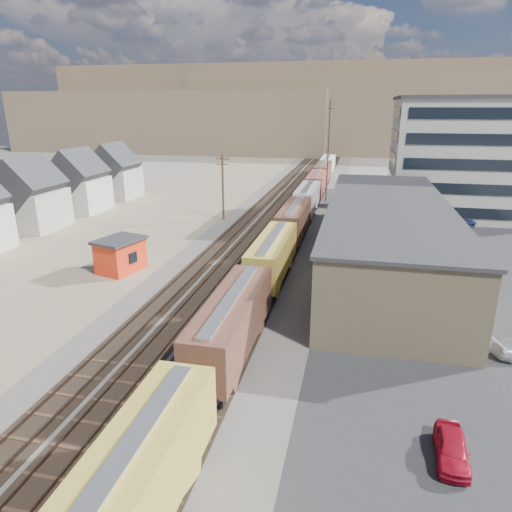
% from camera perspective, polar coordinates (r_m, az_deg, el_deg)
% --- Properties ---
extents(ground, '(300.00, 300.00, 0.00)m').
position_cam_1_polar(ground, '(32.25, -10.98, -14.00)').
color(ground, '#6B6356').
rests_on(ground, ground).
extents(ballast_bed, '(18.00, 200.00, 0.06)m').
position_cam_1_polar(ballast_bed, '(77.55, 3.69, 5.60)').
color(ballast_bed, '#4C4742').
rests_on(ballast_bed, ground).
extents(dirt_yard, '(24.00, 180.00, 0.03)m').
position_cam_1_polar(dirt_yard, '(74.07, -13.10, 4.54)').
color(dirt_yard, '#766651').
rests_on(dirt_yard, ground).
extents(asphalt_lot, '(26.00, 120.00, 0.04)m').
position_cam_1_polar(asphalt_lot, '(63.00, 21.58, 1.31)').
color(asphalt_lot, '#232326').
rests_on(asphalt_lot, ground).
extents(rail_tracks, '(11.40, 200.00, 0.24)m').
position_cam_1_polar(rail_tracks, '(77.62, 3.29, 5.68)').
color(rail_tracks, black).
rests_on(rail_tracks, ground).
extents(freight_train, '(3.00, 119.74, 4.46)m').
position_cam_1_polar(freight_train, '(67.50, 5.69, 6.03)').
color(freight_train, black).
rests_on(freight_train, ground).
extents(warehouse, '(12.40, 40.40, 7.25)m').
position_cam_1_polar(warehouse, '(51.64, 15.89, 2.56)').
color(warehouse, tan).
rests_on(warehouse, ground).
extents(office_tower, '(22.60, 18.60, 18.45)m').
position_cam_1_polar(office_tower, '(81.73, 24.57, 11.24)').
color(office_tower, '#9E998E').
rests_on(office_tower, ground).
extents(utility_pole_north, '(2.20, 0.32, 10.00)m').
position_cam_1_polar(utility_pole_north, '(70.72, -4.16, 8.70)').
color(utility_pole_north, '#382619').
rests_on(utility_pole_north, ground).
extents(radio_mast, '(1.20, 0.16, 18.00)m').
position_cam_1_polar(radio_mast, '(85.32, 9.00, 12.77)').
color(radio_mast, black).
rests_on(radio_mast, ground).
extents(hills_north, '(265.00, 80.00, 32.00)m').
position_cam_1_polar(hills_north, '(193.04, 9.65, 17.20)').
color(hills_north, brown).
rests_on(hills_north, ground).
extents(maintenance_shed, '(5.02, 5.81, 3.65)m').
position_cam_1_polar(maintenance_shed, '(50.86, -16.58, 0.15)').
color(maintenance_shed, red).
rests_on(maintenance_shed, ground).
extents(parked_car_red, '(1.79, 4.00, 1.33)m').
position_cam_1_polar(parked_car_red, '(26.72, 23.27, -21.27)').
color(parked_car_red, '#A80F23').
rests_on(parked_car_red, ground).
extents(parked_car_blue, '(6.03, 5.72, 1.58)m').
position_cam_1_polar(parked_car_blue, '(75.33, 23.84, 4.28)').
color(parked_car_blue, navy).
rests_on(parked_car_blue, ground).
extents(parked_car_far, '(2.10, 4.28, 1.41)m').
position_cam_1_polar(parked_car_far, '(83.98, 26.85, 5.11)').
color(parked_car_far, silver).
rests_on(parked_car_far, ground).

